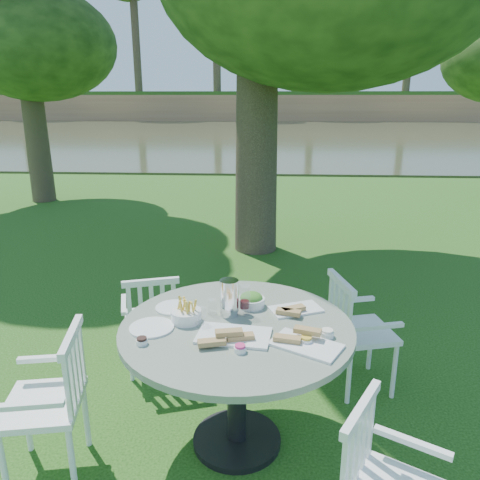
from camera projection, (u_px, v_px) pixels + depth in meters
The scene contains 9 objects.
ground at pixel (239, 333), 4.39m from camera, with size 140.00×140.00×0.00m, color #133C0C.
table at pixel (237, 349), 2.80m from camera, with size 1.38×1.38×0.83m.
chair_ne at pixel (352, 325), 3.43m from camera, with size 0.51×0.53×0.88m.
chair_nw at pixel (152, 316), 3.63m from camera, with size 0.52×0.50×0.83m.
chair_sw at pixel (58, 393), 2.63m from camera, with size 0.50×0.52×0.90m.
chair_se at pixel (378, 480), 2.06m from camera, with size 0.56×0.57×0.85m.
tableware at pixel (229, 314), 2.79m from camera, with size 1.22×0.77×0.23m.
river at pixel (265, 135), 26.32m from camera, with size 100.00×28.00×0.12m, color #343821.
far_bank at pixel (271, 36), 41.44m from camera, with size 100.00×18.00×15.20m.
Camera 1 is at (0.25, -3.93, 2.13)m, focal length 35.00 mm.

